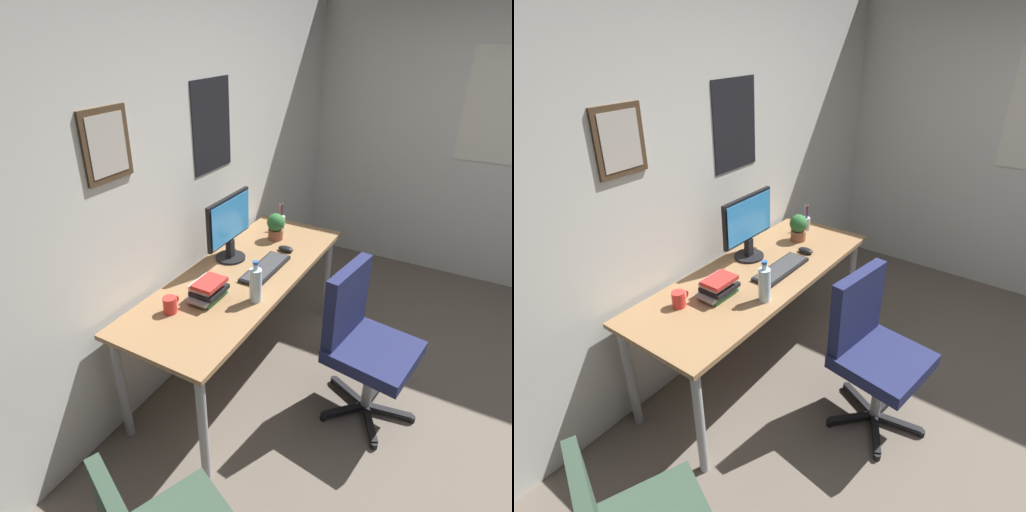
# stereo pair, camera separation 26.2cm
# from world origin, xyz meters

# --- Properties ---
(wall_back) EXTENTS (4.40, 0.10, 2.60)m
(wall_back) POSITION_xyz_m (-0.00, 2.15, 1.30)
(wall_back) COLOR silver
(wall_back) RESTS_ON ground_plane
(desk) EXTENTS (1.80, 0.66, 0.74)m
(desk) POSITION_xyz_m (0.02, 1.74, 0.67)
(desk) COLOR #936D47
(desk) RESTS_ON ground_plane
(office_chair) EXTENTS (0.57, 0.57, 0.95)m
(office_chair) POSITION_xyz_m (0.05, 0.95, 0.53)
(office_chair) COLOR #1E234C
(office_chair) RESTS_ON ground_plane
(monitor) EXTENTS (0.46, 0.20, 0.43)m
(monitor) POSITION_xyz_m (0.16, 1.91, 0.98)
(monitor) COLOR black
(monitor) RESTS_ON desk
(keyboard) EXTENTS (0.43, 0.15, 0.03)m
(keyboard) POSITION_xyz_m (0.13, 1.63, 0.76)
(keyboard) COLOR black
(keyboard) RESTS_ON desk
(computer_mouse) EXTENTS (0.06, 0.11, 0.04)m
(computer_mouse) POSITION_xyz_m (0.43, 1.63, 0.76)
(computer_mouse) COLOR black
(computer_mouse) RESTS_ON desk
(water_bottle) EXTENTS (0.07, 0.07, 0.25)m
(water_bottle) POSITION_xyz_m (-0.20, 1.51, 0.85)
(water_bottle) COLOR silver
(water_bottle) RESTS_ON desk
(coffee_mug_near) EXTENTS (0.11, 0.07, 0.09)m
(coffee_mug_near) POSITION_xyz_m (-0.52, 1.86, 0.79)
(coffee_mug_near) COLOR red
(coffee_mug_near) RESTS_ON desk
(potted_plant) EXTENTS (0.13, 0.13, 0.19)m
(potted_plant) POSITION_xyz_m (0.57, 1.79, 0.85)
(potted_plant) COLOR brown
(potted_plant) RESTS_ON desk
(pen_cup) EXTENTS (0.07, 0.07, 0.20)m
(pen_cup) POSITION_xyz_m (0.76, 1.84, 0.80)
(pen_cup) COLOR #9EA0A5
(pen_cup) RESTS_ON desk
(book_stack_left) EXTENTS (0.22, 0.17, 0.12)m
(book_stack_left) POSITION_xyz_m (-0.31, 1.76, 0.80)
(book_stack_left) COLOR #33723F
(book_stack_left) RESTS_ON desk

